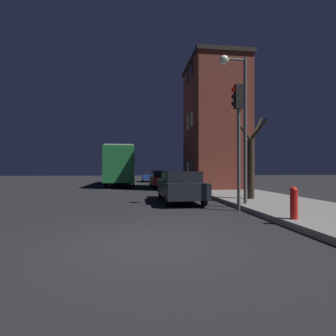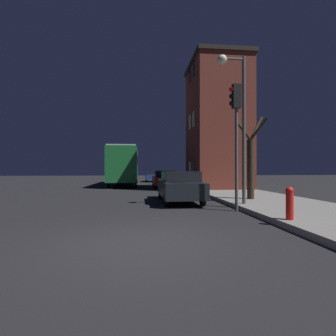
{
  "view_description": "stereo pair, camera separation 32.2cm",
  "coord_description": "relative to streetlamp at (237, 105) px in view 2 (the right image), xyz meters",
  "views": [
    {
      "loc": [
        -0.34,
        -5.61,
        1.57
      ],
      "look_at": [
        1.46,
        8.23,
        1.63
      ],
      "focal_mm": 28.0,
      "sensor_mm": 36.0,
      "label": 1
    },
    {
      "loc": [
        -0.02,
        -5.65,
        1.57
      ],
      "look_at": [
        1.46,
        8.23,
        1.63
      ],
      "focal_mm": 28.0,
      "sensor_mm": 36.0,
      "label": 2
    }
  ],
  "objects": [
    {
      "name": "brick_building",
      "position": [
        2.04,
        9.56,
        0.89
      ],
      "size": [
        4.17,
        5.65,
        9.72
      ],
      "color": "brown",
      "rests_on": "sidewalk"
    },
    {
      "name": "car_far_lane",
      "position": [
        -2.23,
        22.7,
        -3.44
      ],
      "size": [
        1.88,
        4.23,
        1.38
      ],
      "color": "navy",
      "rests_on": "ground"
    },
    {
      "name": "traffic_light",
      "position": [
        -0.32,
        -0.74,
        -0.78
      ],
      "size": [
        0.43,
        0.24,
        4.75
      ],
      "color": "#4C4C4C",
      "rests_on": "ground"
    },
    {
      "name": "car_near_lane",
      "position": [
        -2.0,
        2.24,
        -3.39
      ],
      "size": [
        1.76,
        4.64,
        1.47
      ],
      "color": "black",
      "rests_on": "ground"
    },
    {
      "name": "streetlamp",
      "position": [
        0.0,
        0.0,
        0.0
      ],
      "size": [
        1.16,
        0.39,
        5.99
      ],
      "color": "#4C4C4C",
      "rests_on": "sidewalk"
    },
    {
      "name": "car_mid_lane",
      "position": [
        -1.8,
        12.26,
        -3.41
      ],
      "size": [
        1.89,
        4.73,
        1.45
      ],
      "color": "#B21E19",
      "rests_on": "ground"
    },
    {
      "name": "bare_tree",
      "position": [
        1.32,
        1.61,
        -2.29
      ],
      "size": [
        1.5,
        1.02,
        3.99
      ],
      "color": "#2D2319",
      "rests_on": "sidewalk"
    },
    {
      "name": "ground_plane",
      "position": [
        -3.85,
        -4.55,
        -4.16
      ],
      "size": [
        120.0,
        120.0,
        0.0
      ],
      "primitive_type": "plane",
      "color": "black"
    },
    {
      "name": "fire_hydrant",
      "position": [
        0.23,
        -3.38,
        -3.51
      ],
      "size": [
        0.21,
        0.21,
        0.91
      ],
      "color": "red",
      "rests_on": "sidewalk"
    },
    {
      "name": "bus",
      "position": [
        -5.41,
        16.32,
        -2.02
      ],
      "size": [
        2.51,
        11.13,
        3.59
      ],
      "color": "#1E6B33",
      "rests_on": "ground"
    }
  ]
}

